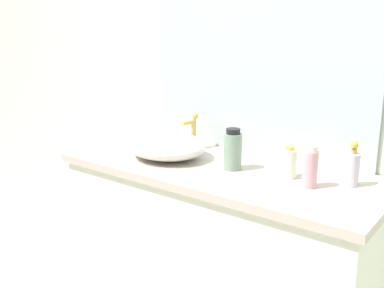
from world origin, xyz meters
TOP-DOWN VIEW (x-y plane):
  - bathroom_wall_rear at (0.00, 0.73)m, footprint 6.00×0.06m
  - vanity_counter at (0.07, 0.41)m, footprint 1.35×0.56m
  - wall_mirror_panel at (0.07, 0.69)m, footprint 1.09×0.01m
  - sink_basin at (-0.19, 0.38)m, footprint 0.36×0.32m
  - faucet at (-0.19, 0.56)m, footprint 0.03×0.11m
  - soap_dispenser at (0.58, 0.51)m, footprint 0.05×0.05m
  - lotion_bottle at (0.36, 0.45)m, footprint 0.06×0.06m
  - perfume_bottle at (0.46, 0.40)m, footprint 0.05×0.05m
  - spray_can at (0.13, 0.41)m, footprint 0.07×0.07m
  - candle_jar at (-0.45, 0.41)m, footprint 0.05×0.05m

SIDE VIEW (x-z plane):
  - vanity_counter at x=0.07m, z-range 0.00..0.90m
  - candle_jar at x=-0.45m, z-range 0.89..0.94m
  - sink_basin at x=-0.19m, z-range 0.89..1.00m
  - lotion_bottle at x=0.36m, z-range 0.89..1.01m
  - soap_dispenser at x=0.58m, z-range 0.88..1.05m
  - perfume_bottle at x=0.46m, z-range 0.89..1.05m
  - spray_can at x=0.13m, z-range 0.89..1.06m
  - faucet at x=-0.19m, z-range 0.91..1.08m
  - bathroom_wall_rear at x=0.00m, z-range 0.00..2.60m
  - wall_mirror_panel at x=0.07m, z-range 0.89..2.04m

